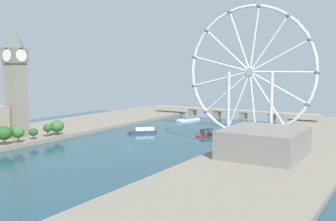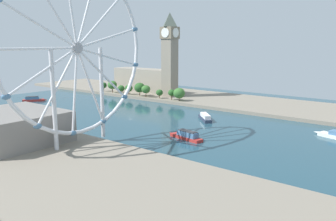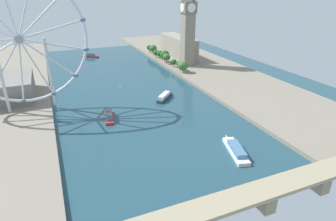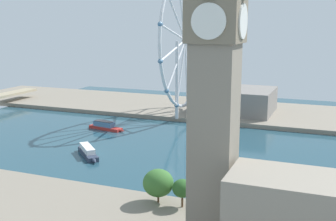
# 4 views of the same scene
# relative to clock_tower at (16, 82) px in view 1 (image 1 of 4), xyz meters

# --- Properties ---
(ground_plane) EXTENTS (396.77, 396.77, 0.00)m
(ground_plane) POSITION_rel_clock_tower_xyz_m (94.06, 31.60, -49.80)
(ground_plane) COLOR #234756
(riverbank_left) EXTENTS (90.00, 520.00, 3.00)m
(riverbank_left) POSITION_rel_clock_tower_xyz_m (-19.33, 31.60, -48.30)
(riverbank_left) COLOR gray
(riverbank_left) RESTS_ON ground_plane
(riverbank_right) EXTENTS (90.00, 520.00, 3.00)m
(riverbank_right) POSITION_rel_clock_tower_xyz_m (207.44, 31.60, -48.30)
(riverbank_right) COLOR gray
(riverbank_right) RESTS_ON ground_plane
(clock_tower) EXTENTS (16.46, 16.46, 89.72)m
(clock_tower) POSITION_rel_clock_tower_xyz_m (0.00, 0.00, 0.00)
(clock_tower) COLOR gray
(clock_tower) RESTS_ON riverbank_left
(tree_row_embankment) EXTENTS (13.29, 123.69, 14.71)m
(tree_row_embankment) POSITION_rel_clock_tower_xyz_m (18.84, -25.63, -38.64)
(tree_row_embankment) COLOR #513823
(tree_row_embankment) RESTS_ON riverbank_left
(ferris_wheel) EXTENTS (101.24, 3.20, 105.77)m
(ferris_wheel) POSITION_rel_clock_tower_xyz_m (176.57, 72.22, 8.18)
(ferris_wheel) COLOR silver
(ferris_wheel) RESTS_ON riverbank_right
(riverside_hall) EXTENTS (49.50, 56.20, 18.31)m
(riverside_hall) POSITION_rel_clock_tower_xyz_m (199.81, 37.95, -37.64)
(riverside_hall) COLOR gray
(riverside_hall) RESTS_ON riverbank_right
(river_bridge) EXTENTS (208.77, 12.74, 10.67)m
(river_bridge) POSITION_rel_clock_tower_xyz_m (94.06, 233.94, -41.78)
(river_bridge) COLOR tan
(river_bridge) RESTS_ON ground_plane
(tour_boat_1) EXTENTS (23.45, 23.89, 5.34)m
(tour_boat_1) POSITION_rel_clock_tower_xyz_m (66.62, 88.74, -47.52)
(tour_boat_1) COLOR #2D384C
(tour_boat_1) RESTS_ON ground_plane
(tour_boat_2) EXTENTS (10.38, 29.46, 5.76)m
(tour_boat_2) POSITION_rel_clock_tower_xyz_m (122.31, 110.20, -47.44)
(tour_boat_2) COLOR #B22D28
(tour_boat_2) RESTS_ON ground_plane
(tour_boat_3) EXTENTS (15.41, 35.93, 4.94)m
(tour_boat_3) POSITION_rel_clock_tower_xyz_m (60.65, 189.74, -47.75)
(tour_boat_3) COLOR white
(tour_boat_3) RESTS_ON ground_plane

